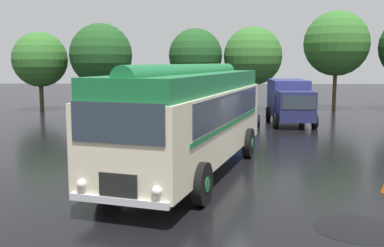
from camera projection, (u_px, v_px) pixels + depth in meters
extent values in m
plane|color=black|center=(208.00, 176.00, 14.11)|extent=(120.00, 120.00, 0.00)
cube|color=beige|center=(191.00, 124.00, 14.29)|extent=(5.34, 10.29, 2.10)
cube|color=#196B38|center=(191.00, 82.00, 14.11)|extent=(5.09, 10.04, 0.56)
cylinder|color=#196B38|center=(191.00, 74.00, 14.08)|extent=(3.38, 9.25, 0.60)
cube|color=#2D3842|center=(232.00, 106.00, 14.11)|extent=(2.40, 7.65, 0.84)
cube|color=#2D3842|center=(158.00, 104.00, 14.89)|extent=(2.40, 7.65, 0.84)
cube|color=#196B38|center=(231.00, 124.00, 14.09)|extent=(2.45, 7.84, 0.12)
cube|color=#196B38|center=(157.00, 120.00, 14.87)|extent=(2.45, 7.84, 0.12)
cube|color=#2D3842|center=(117.00, 123.00, 9.48)|extent=(2.11, 0.68, 0.88)
cube|color=black|center=(118.00, 186.00, 9.66)|extent=(0.88, 0.32, 0.56)
cube|color=silver|center=(118.00, 201.00, 9.69)|extent=(2.30, 0.80, 0.16)
sphere|color=white|center=(157.00, 191.00, 9.38)|extent=(0.22, 0.22, 0.22)
sphere|color=white|center=(81.00, 184.00, 9.94)|extent=(0.22, 0.22, 0.22)
cylinder|color=black|center=(202.00, 184.00, 11.12)|extent=(0.59, 1.13, 1.10)
cylinder|color=#196B38|center=(202.00, 184.00, 11.12)|extent=(0.42, 0.46, 0.39)
cylinder|color=black|center=(108.00, 176.00, 11.92)|extent=(0.59, 1.13, 1.10)
cylinder|color=#196B38|center=(108.00, 176.00, 11.92)|extent=(0.42, 0.46, 0.39)
cylinder|color=black|center=(249.00, 143.00, 16.76)|extent=(0.59, 1.13, 1.10)
cylinder|color=#196B38|center=(249.00, 143.00, 16.76)|extent=(0.42, 0.46, 0.39)
cylinder|color=black|center=(183.00, 139.00, 17.57)|extent=(0.59, 1.13, 1.10)
cylinder|color=#196B38|center=(183.00, 139.00, 17.57)|extent=(0.42, 0.46, 0.39)
cube|color=#144C28|center=(196.00, 110.00, 27.08)|extent=(1.99, 4.31, 0.70)
cube|color=#144C28|center=(197.00, 99.00, 27.14)|extent=(1.65, 2.28, 0.64)
cube|color=#2D3842|center=(209.00, 99.00, 27.07)|extent=(0.16, 1.93, 0.50)
cube|color=#2D3842|center=(184.00, 99.00, 27.20)|extent=(0.16, 1.93, 0.50)
cylinder|color=black|center=(210.00, 119.00, 25.77)|extent=(0.24, 0.65, 0.64)
cylinder|color=black|center=(180.00, 118.00, 25.92)|extent=(0.24, 0.65, 0.64)
cylinder|color=black|center=(212.00, 113.00, 28.34)|extent=(0.24, 0.65, 0.64)
cylinder|color=black|center=(184.00, 113.00, 28.49)|extent=(0.24, 0.65, 0.64)
cube|color=navy|center=(242.00, 112.00, 26.26)|extent=(2.05, 4.33, 0.70)
cube|color=navy|center=(242.00, 100.00, 26.32)|extent=(1.68, 2.30, 0.64)
cube|color=#2D3842|center=(255.00, 100.00, 26.24)|extent=(0.19, 1.93, 0.50)
cube|color=#2D3842|center=(229.00, 100.00, 26.40)|extent=(0.19, 1.93, 0.50)
cylinder|color=black|center=(258.00, 121.00, 24.94)|extent=(0.25, 0.65, 0.64)
cylinder|color=black|center=(226.00, 120.00, 25.12)|extent=(0.25, 0.65, 0.64)
cylinder|color=black|center=(256.00, 115.00, 27.51)|extent=(0.25, 0.65, 0.64)
cylinder|color=black|center=(227.00, 115.00, 27.68)|extent=(0.25, 0.65, 0.64)
cube|color=navy|center=(288.00, 97.00, 26.83)|extent=(2.15, 4.02, 2.10)
cube|color=navy|center=(296.00, 106.00, 24.00)|extent=(1.97, 1.81, 1.60)
cube|color=#2D3842|center=(299.00, 102.00, 23.09)|extent=(1.70, 0.09, 0.72)
cylinder|color=black|center=(315.00, 121.00, 24.11)|extent=(0.27, 0.81, 0.80)
cylinder|color=black|center=(276.00, 121.00, 24.22)|extent=(0.27, 0.81, 0.80)
cylinder|color=black|center=(302.00, 113.00, 27.63)|extent=(0.27, 0.81, 0.80)
cylinder|color=black|center=(268.00, 113.00, 27.75)|extent=(0.27, 0.81, 0.80)
cylinder|color=#4C3823|center=(42.00, 95.00, 32.96)|extent=(0.31, 0.31, 2.24)
sphere|color=#336B28|center=(40.00, 60.00, 32.61)|extent=(3.97, 3.97, 3.97)
sphere|color=#336B28|center=(34.00, 62.00, 32.55)|extent=(3.11, 3.11, 3.11)
cylinder|color=#4C3823|center=(102.00, 95.00, 32.32)|extent=(0.39, 0.39, 2.39)
sphere|color=#1E4C1E|center=(101.00, 55.00, 31.93)|extent=(4.44, 4.44, 4.44)
sphere|color=#1E4C1E|center=(99.00, 57.00, 32.09)|extent=(3.42, 3.42, 3.42)
cylinder|color=#4C3823|center=(195.00, 93.00, 32.95)|extent=(0.25, 0.25, 2.57)
sphere|color=#1E4C1E|center=(195.00, 55.00, 32.58)|extent=(3.88, 3.88, 3.88)
sphere|color=#1E4C1E|center=(195.00, 59.00, 32.86)|extent=(2.51, 2.51, 2.51)
cylinder|color=#4C3823|center=(252.00, 94.00, 32.81)|extent=(0.32, 0.32, 2.39)
sphere|color=#336B28|center=(253.00, 56.00, 32.43)|extent=(4.22, 4.22, 4.22)
sphere|color=#336B28|center=(252.00, 58.00, 32.43)|extent=(2.50, 2.50, 2.50)
cylinder|color=#4C3823|center=(334.00, 89.00, 33.40)|extent=(0.29, 0.29, 3.11)
sphere|color=#336B28|center=(336.00, 43.00, 32.94)|extent=(4.75, 4.75, 4.75)
sphere|color=#336B28|center=(339.00, 39.00, 33.23)|extent=(3.51, 3.51, 3.51)
cylinder|color=black|center=(356.00, 228.00, 9.66)|extent=(1.83, 1.83, 0.01)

